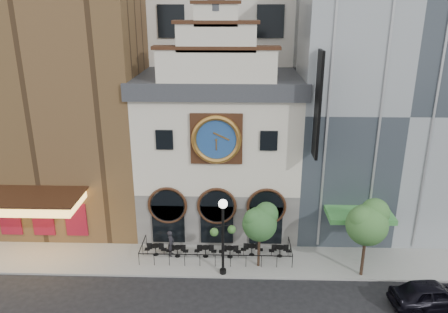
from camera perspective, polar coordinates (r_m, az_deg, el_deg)
ground at (r=30.25m, az=-1.27°, el=-15.63°), size 120.00×120.00×0.00m
sidewalk at (r=32.29m, az=-1.03°, el=-12.98°), size 44.00×5.00×0.15m
clock_building at (r=34.31m, az=-0.67°, el=1.25°), size 12.60×8.78×18.65m
theater_building at (r=37.89m, az=-20.99°, el=10.91°), size 14.00×15.60×25.00m
retail_building at (r=37.33m, az=19.97°, el=7.06°), size 14.00×14.40×20.00m
cafe_railing at (r=32.01m, az=-1.04°, el=-12.19°), size 10.60×2.60×0.90m
bistro_0 at (r=32.52m, az=-8.92°, el=-11.87°), size 1.58×0.68×0.90m
bistro_1 at (r=32.14m, az=-6.12°, el=-12.14°), size 1.58×0.68×0.90m
bistro_2 at (r=31.98m, az=-2.43°, el=-12.21°), size 1.58×0.68×0.90m
bistro_3 at (r=31.89m, az=0.78°, el=-12.29°), size 1.58×0.68×0.90m
bistro_4 at (r=32.18m, az=3.66°, el=-12.01°), size 1.58×0.68×0.90m
bistro_5 at (r=32.22m, az=7.31°, el=-12.10°), size 1.58×0.68×0.90m
car_right at (r=30.11m, az=25.58°, el=-15.99°), size 5.25×2.63×1.72m
pedestrian at (r=32.09m, az=-6.95°, el=-11.18°), size 0.54×0.75×1.93m
lamppost at (r=28.71m, az=-0.14°, el=-9.42°), size 1.68×0.93×5.46m
tree_left at (r=29.61m, az=4.76°, el=-8.43°), size 2.42×2.33×4.67m
tree_right at (r=29.79m, az=18.28°, el=-8.07°), size 2.81×2.70×5.41m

